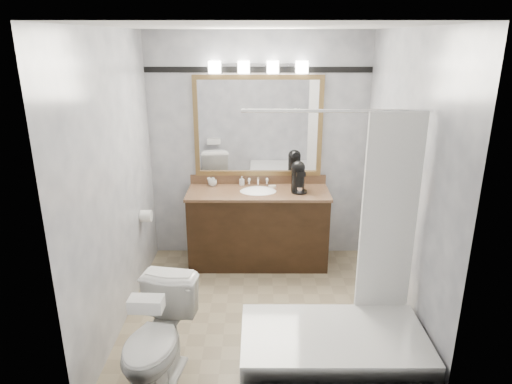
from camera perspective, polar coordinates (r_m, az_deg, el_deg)
room at (r=3.82m, az=0.30°, el=0.93°), size 2.42×2.62×2.52m
vanity at (r=5.06m, az=0.26°, el=-4.25°), size 1.53×0.58×0.97m
mirror at (r=5.01m, az=0.27°, el=8.17°), size 1.40×0.04×1.10m
vanity_light_bar at (r=4.88m, az=0.28°, el=15.39°), size 1.02×0.14×0.12m
accent_stripe at (r=4.94m, az=0.28°, el=15.05°), size 2.40×0.01×0.06m
bathtub at (r=3.52m, az=9.87°, el=-18.97°), size 1.30×0.75×1.96m
tp_roll at (r=4.77m, az=-13.57°, el=-2.92°), size 0.11×0.12×0.12m
toilet at (r=3.47m, az=-12.23°, el=-17.68°), size 0.55×0.81×0.77m
tissue_box at (r=3.07m, az=-13.57°, el=-13.44°), size 0.22×0.13×0.09m
coffee_maker at (r=4.88m, az=5.30°, el=2.04°), size 0.17×0.22×0.33m
cup_left at (r=5.10m, az=-5.41°, el=1.13°), size 0.09×0.09×0.07m
cup_right at (r=5.14m, az=-5.66°, el=1.33°), size 0.09×0.09×0.08m
soap_bottle_a at (r=5.10m, az=-1.79°, el=1.43°), size 0.06×0.06×0.10m
soap_bar at (r=5.03m, az=2.05°, el=0.69°), size 0.08×0.06×0.02m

